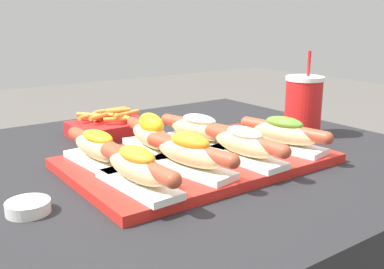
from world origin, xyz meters
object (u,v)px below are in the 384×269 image
Objects in this scene: serving_tray at (198,160)px; hot_dog_6 at (199,130)px; hot_dog_5 at (151,135)px; fries_basket at (110,127)px; hot_dog_0 at (137,168)px; hot_dog_2 at (244,144)px; hot_dog_1 at (190,153)px; drink_cup at (303,106)px; hot_dog_4 at (98,148)px; sauce_bowl at (28,206)px; hot_dog_3 at (284,133)px.

hot_dog_6 is (0.05, 0.07, 0.04)m from serving_tray.
fries_basket is (0.02, 0.23, -0.03)m from hot_dog_5.
serving_tray is 0.20m from hot_dog_0.
hot_dog_2 is at bearing -88.95° from hot_dog_6.
hot_dog_2 is 0.40m from fries_basket.
hot_dog_2 is 0.14m from hot_dog_6.
hot_dog_5 reaches higher than hot_dog_0.
hot_dog_1 is at bearing 175.21° from hot_dog_2.
hot_dog_5 is 0.41m from drink_cup.
hot_dog_0 reaches higher than hot_dog_2.
fries_basket is at bearing 144.28° from drink_cup.
hot_dog_6 is at bearing -0.21° from hot_dog_4.
serving_tray is 0.10m from hot_dog_1.
hot_dog_5 is at bearing 21.59° from sauce_bowl.
serving_tray is at bearing 160.09° from hot_dog_3.
hot_dog_6 is 0.26m from fries_basket.
hot_dog_2 is (0.05, -0.08, 0.04)m from serving_tray.
hot_dog_5 is at bearing 126.22° from hot_dog_2.
sauce_bowl is 0.36× the size of fries_basket.
hot_dog_2 is 1.01× the size of hot_dog_5.
hot_dog_4 is 1.06× the size of drink_cup.
serving_tray is at bearing -82.37° from fries_basket.
drink_cup reaches higher than sauce_bowl.
fries_basket is at bearing 103.94° from hot_dog_2.
sauce_bowl is at bearing 173.75° from hot_dog_2.
sauce_bowl is (-0.16, -0.10, -0.04)m from hot_dog_4.
serving_tray is at bearing 44.69° from hot_dog_1.
drink_cup is at bearing 13.37° from hot_dog_1.
hot_dog_0 is at bearing -148.04° from hot_dog_6.
fries_basket is at bearing 48.73° from sauce_bowl.
hot_dog_1 is at bearing -135.31° from serving_tray.
hot_dog_1 reaches higher than hot_dog_6.
hot_dog_6 is at bearing 47.99° from hot_dog_1.
sauce_bowl is at bearing -174.66° from serving_tray.
hot_dog_3 is 0.20m from drink_cup.
fries_basket is (-0.10, 0.39, -0.03)m from hot_dog_2.
fries_basket is (0.14, 0.24, -0.03)m from hot_dog_4.
hot_dog_6 is 3.21× the size of sauce_bowl.
serving_tray is 0.20m from hot_dog_4.
drink_cup is at bearing -3.66° from hot_dog_4.
hot_dog_6 is (-0.00, 0.14, -0.00)m from hot_dog_2.
hot_dog_1 is at bearing -6.88° from sauce_bowl.
serving_tray is 2.43× the size of drink_cup.
drink_cup reaches higher than fries_basket.
hot_dog_4 is (-0.36, 0.13, -0.00)m from hot_dog_3.
hot_dog_0 is 0.11m from hot_dog_1.
hot_dog_1 is 0.99× the size of hot_dog_5.
hot_dog_3 is (0.35, 0.02, -0.00)m from hot_dog_0.
hot_dog_1 is 0.42m from drink_cup.
hot_dog_0 is 0.20m from hot_dog_5.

